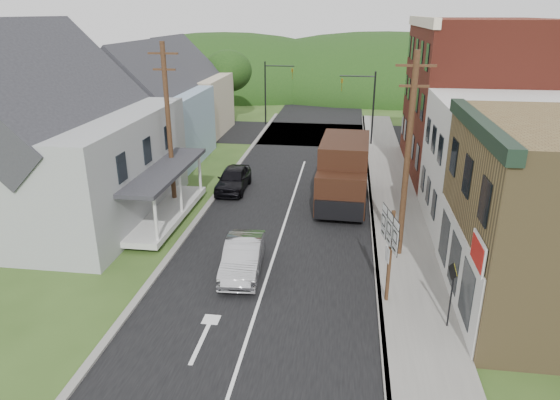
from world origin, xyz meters
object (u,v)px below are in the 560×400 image
at_px(route_sign_cluster, 390,244).
at_px(dark_sedan, 233,179).
at_px(silver_sedan, 243,257).
at_px(warning_sign, 452,286).
at_px(delivery_van, 343,173).

bearing_deg(route_sign_cluster, dark_sedan, 113.85).
bearing_deg(silver_sedan, route_sign_cluster, -19.77).
relative_size(silver_sedan, warning_sign, 1.75).
relative_size(delivery_van, warning_sign, 2.69).
height_order(dark_sedan, route_sign_cluster, route_sign_cluster).
distance_m(dark_sedan, warning_sign, 16.92).
bearing_deg(silver_sedan, warning_sign, -25.29).
xyz_separation_m(route_sign_cluster, warning_sign, (2.03, -1.41, -0.78)).
bearing_deg(warning_sign, dark_sedan, 114.59).
relative_size(silver_sedan, dark_sedan, 1.01).
xyz_separation_m(silver_sedan, route_sign_cluster, (5.82, -1.62, 1.79)).
bearing_deg(route_sign_cluster, warning_sign, -46.91).
height_order(silver_sedan, dark_sedan, dark_sedan).
height_order(dark_sedan, delivery_van, delivery_van).
distance_m(route_sign_cluster, warning_sign, 2.59).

